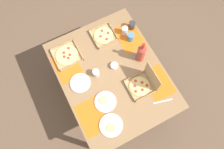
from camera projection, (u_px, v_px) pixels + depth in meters
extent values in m
plane|color=brown|center=(112.00, 92.00, 2.99)|extent=(6.00, 6.00, 0.00)
cylinder|color=#3F3328|center=(57.00, 61.00, 2.76)|extent=(0.07, 0.07, 0.73)
cylinder|color=#3F3328|center=(122.00, 31.00, 2.91)|extent=(0.07, 0.07, 0.73)
cylinder|color=#3F3328|center=(171.00, 111.00, 2.54)|extent=(0.07, 0.07, 0.73)
cube|color=#936D47|center=(112.00, 75.00, 2.29)|extent=(1.37, 1.08, 0.03)
cube|color=orange|center=(67.00, 67.00, 2.31)|extent=(0.36, 0.26, 0.00)
cube|color=orange|center=(92.00, 117.00, 2.13)|extent=(0.36, 0.26, 0.00)
cube|color=orange|center=(130.00, 37.00, 2.42)|extent=(0.36, 0.26, 0.00)
cube|color=orange|center=(158.00, 83.00, 2.24)|extent=(0.36, 0.26, 0.00)
cube|color=tan|center=(140.00, 87.00, 2.23)|extent=(0.25, 0.25, 0.01)
cube|color=tan|center=(134.00, 76.00, 2.25)|extent=(0.01, 0.25, 0.03)
cube|color=tan|center=(146.00, 96.00, 2.17)|extent=(0.01, 0.25, 0.03)
cube|color=tan|center=(130.00, 91.00, 2.19)|extent=(0.25, 0.01, 0.03)
cube|color=tan|center=(150.00, 81.00, 2.23)|extent=(0.25, 0.01, 0.03)
cylinder|color=#E0B76B|center=(140.00, 86.00, 2.22)|extent=(0.22, 0.22, 0.01)
cylinder|color=#EFD67F|center=(140.00, 86.00, 2.21)|extent=(0.20, 0.20, 0.00)
cylinder|color=red|center=(142.00, 90.00, 2.20)|extent=(0.03, 0.03, 0.00)
cylinder|color=red|center=(147.00, 85.00, 2.21)|extent=(0.03, 0.03, 0.00)
cylinder|color=red|center=(142.00, 83.00, 2.22)|extent=(0.03, 0.03, 0.00)
cylinder|color=red|center=(136.00, 81.00, 2.23)|extent=(0.03, 0.03, 0.00)
cylinder|color=red|center=(135.00, 86.00, 2.21)|extent=(0.03, 0.03, 0.00)
cylinder|color=red|center=(136.00, 91.00, 2.19)|extent=(0.03, 0.03, 0.00)
cube|color=tan|center=(152.00, 77.00, 2.10)|extent=(0.25, 0.01, 0.25)
cube|color=tan|center=(104.00, 36.00, 2.43)|extent=(0.26, 0.26, 0.01)
cube|color=tan|center=(99.00, 27.00, 2.45)|extent=(0.01, 0.26, 0.03)
cube|color=tan|center=(109.00, 44.00, 2.37)|extent=(0.01, 0.26, 0.03)
cube|color=tan|center=(94.00, 40.00, 2.39)|extent=(0.26, 0.01, 0.03)
cube|color=tan|center=(113.00, 31.00, 2.43)|extent=(0.26, 0.01, 0.03)
cylinder|color=#E0B76B|center=(104.00, 36.00, 2.42)|extent=(0.23, 0.23, 0.01)
cylinder|color=#EFD67F|center=(104.00, 35.00, 2.41)|extent=(0.20, 0.20, 0.00)
cylinder|color=red|center=(107.00, 39.00, 2.39)|extent=(0.03, 0.03, 0.00)
cylinder|color=red|center=(108.00, 33.00, 2.42)|extent=(0.03, 0.03, 0.00)
cylinder|color=red|center=(102.00, 31.00, 2.43)|extent=(0.03, 0.03, 0.00)
cylinder|color=red|center=(100.00, 36.00, 2.40)|extent=(0.03, 0.03, 0.00)
cube|color=tan|center=(67.00, 56.00, 2.35)|extent=(0.29, 0.29, 0.01)
cube|color=tan|center=(62.00, 45.00, 2.37)|extent=(0.01, 0.29, 0.03)
cube|color=tan|center=(72.00, 65.00, 2.29)|extent=(0.01, 0.29, 0.03)
cube|color=tan|center=(55.00, 60.00, 2.31)|extent=(0.29, 0.01, 0.03)
cube|color=tan|center=(78.00, 50.00, 2.35)|extent=(0.29, 0.01, 0.03)
cylinder|color=#E0B76B|center=(67.00, 55.00, 2.34)|extent=(0.25, 0.25, 0.01)
cylinder|color=#EFD67F|center=(67.00, 55.00, 2.33)|extent=(0.23, 0.23, 0.00)
cylinder|color=red|center=(68.00, 58.00, 2.32)|extent=(0.03, 0.03, 0.00)
cylinder|color=red|center=(70.00, 55.00, 2.33)|extent=(0.03, 0.03, 0.00)
cylinder|color=red|center=(68.00, 48.00, 2.35)|extent=(0.03, 0.03, 0.00)
cylinder|color=red|center=(64.00, 53.00, 2.34)|extent=(0.03, 0.03, 0.00)
cylinder|color=red|center=(64.00, 57.00, 2.32)|extent=(0.03, 0.03, 0.00)
cylinder|color=white|center=(80.00, 83.00, 2.24)|extent=(0.21, 0.21, 0.01)
cylinder|color=white|center=(80.00, 83.00, 2.23)|extent=(0.22, 0.22, 0.01)
cylinder|color=white|center=(111.00, 125.00, 2.09)|extent=(0.23, 0.23, 0.01)
cylinder|color=white|center=(111.00, 125.00, 2.09)|extent=(0.24, 0.24, 0.01)
cylinder|color=#E0B76B|center=(111.00, 128.00, 2.07)|extent=(0.09, 0.09, 0.01)
cylinder|color=#EFD67F|center=(111.00, 128.00, 2.06)|extent=(0.08, 0.08, 0.00)
cylinder|color=white|center=(105.00, 102.00, 2.17)|extent=(0.22, 0.22, 0.01)
cylinder|color=white|center=(105.00, 102.00, 2.16)|extent=(0.23, 0.23, 0.01)
cylinder|color=#E0B76B|center=(103.00, 100.00, 2.16)|extent=(0.09, 0.09, 0.01)
cylinder|color=#EFD67F|center=(103.00, 100.00, 2.16)|extent=(0.08, 0.08, 0.00)
cylinder|color=#B2382D|center=(141.00, 54.00, 2.24)|extent=(0.09, 0.09, 0.22)
cone|color=#B2382D|center=(143.00, 49.00, 2.12)|extent=(0.09, 0.09, 0.04)
cylinder|color=#B2382D|center=(143.00, 46.00, 2.07)|extent=(0.03, 0.03, 0.06)
cylinder|color=red|center=(144.00, 45.00, 2.04)|extent=(0.03, 0.03, 0.01)
cylinder|color=#333338|center=(132.00, 25.00, 2.42)|extent=(0.08, 0.08, 0.10)
cylinder|color=silver|center=(96.00, 73.00, 2.23)|extent=(0.07, 0.07, 0.09)
cylinder|color=silver|center=(125.00, 31.00, 2.39)|extent=(0.07, 0.07, 0.10)
cylinder|color=teal|center=(131.00, 37.00, 2.37)|extent=(0.08, 0.08, 0.10)
cylinder|color=white|center=(114.00, 66.00, 2.29)|extent=(0.08, 0.08, 0.04)
cube|color=#B7B7BC|center=(163.00, 101.00, 2.18)|extent=(0.07, 0.21, 0.00)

